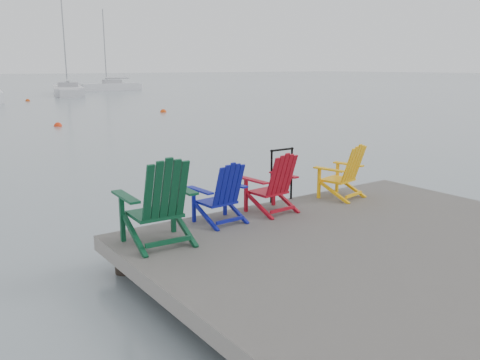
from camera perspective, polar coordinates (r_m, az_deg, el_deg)
ground at (r=7.05m, az=16.01°, el=-10.71°), size 400.00×400.00×0.00m
dock at (r=6.92m, az=16.19°, el=-8.06°), size 6.00×5.00×1.40m
handrail at (r=8.55m, az=4.70°, el=1.18°), size 0.48×0.04×0.90m
chair_green at (r=6.48m, az=-9.09°, el=-2.34°), size 0.95×0.88×1.15m
chair_blue at (r=7.32m, az=-2.10°, el=-1.43°), size 0.75×0.70×0.91m
chair_red at (r=7.86m, az=3.79°, el=-0.31°), size 0.79×0.74×0.95m
chair_yellow at (r=8.91m, az=11.60°, el=0.97°), size 0.85×0.80×0.94m
sailboat_mid at (r=53.58m, az=-18.75°, el=9.45°), size 5.07×10.32×13.59m
sailboat_far at (r=61.77m, az=-14.40°, el=10.06°), size 6.61×1.87×9.32m
buoy_a at (r=25.27m, az=-19.76°, el=5.70°), size 0.37×0.37×0.37m
buoy_c at (r=31.54m, az=-8.61°, el=7.54°), size 0.39×0.39×0.39m
buoy_d at (r=44.60m, az=-22.73°, el=8.17°), size 0.37×0.37×0.37m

